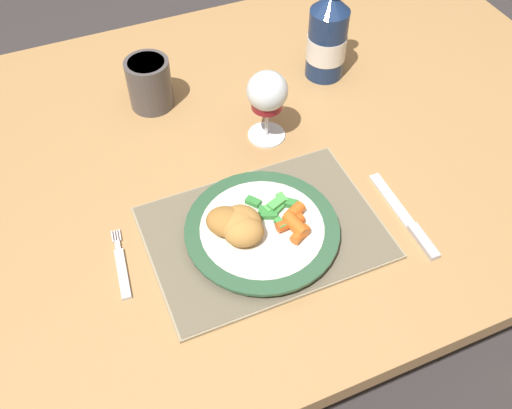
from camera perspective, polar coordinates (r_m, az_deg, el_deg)
The scene contains 12 objects.
ground_plane at distance 1.64m, azimuth -2.26°, elevation -13.72°, with size 6.00×6.00×0.00m, color #383333.
dining_table at distance 1.09m, azimuth -3.31°, elevation 2.04°, with size 1.54×0.94×0.74m.
placemat at distance 0.91m, azimuth 0.74°, elevation -2.81°, with size 0.37×0.26×0.01m.
dinner_plate at distance 0.90m, azimuth 0.61°, elevation -2.63°, with size 0.24×0.24×0.02m.
breaded_croquettes at distance 0.87m, azimuth -1.78°, elevation -2.09°, with size 0.10×0.10×0.04m.
green_beans_pile at distance 0.90m, azimuth 1.76°, elevation -0.32°, with size 0.08×0.09×0.02m.
glazed_carrots at distance 0.88m, azimuth 3.90°, elevation -1.85°, with size 0.06×0.07×0.02m.
fork at distance 0.89m, azimuth -13.28°, elevation -6.21°, with size 0.03×0.13×0.01m.
table_knife at distance 0.96m, azimuth 15.02°, elevation -1.68°, with size 0.02×0.19×0.01m.
wine_glass at distance 1.01m, azimuth 1.13°, elevation 10.92°, with size 0.07×0.07×0.14m.
bottle at distance 1.17m, azimuth 7.16°, elevation 16.37°, with size 0.08×0.08×0.25m.
drinking_cup at distance 1.12m, azimuth -10.62°, elevation 11.89°, with size 0.08×0.08×0.10m.
Camera 1 is at (-0.23, -0.70, 1.47)m, focal length 40.00 mm.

